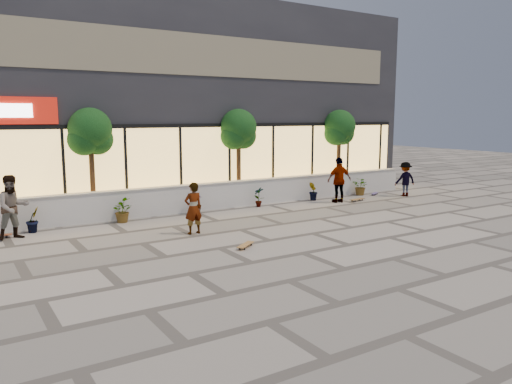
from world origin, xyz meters
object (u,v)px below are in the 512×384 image
skater_center (193,208)px  skater_right_near (339,180)px  skateboard_right_far (375,193)px  skater_left (13,207)px  tree_mideast (238,132)px  tree_midwest (90,134)px  skateboard_right_near (357,199)px  tree_east (339,130)px  skater_right_far (405,179)px  skateboard_center (246,245)px

skater_center → skater_right_near: bearing=-169.0°
skateboard_right_far → skater_left: bearing=150.9°
tree_mideast → skateboard_right_far: 7.21m
tree_midwest → skateboard_right_near: tree_midwest is taller
tree_midwest → skater_left: 3.94m
tree_east → skater_right_near: 3.54m
skater_right_far → tree_east: bearing=-40.7°
tree_mideast → skateboard_center: size_ratio=5.12×
skater_right_far → skateboard_right_far: size_ratio=2.23×
skater_center → skateboard_right_near: size_ratio=1.93×
tree_mideast → skater_right_far: tree_mideast is taller
tree_mideast → skateboard_center: tree_mideast is taller
skater_right_near → skater_right_far: skater_right_near is taller
skater_left → skateboard_right_far: bearing=-11.2°
skater_left → skateboard_right_near: (13.30, -0.50, -0.88)m
skateboard_center → skateboard_right_far: size_ratio=1.09×
tree_east → skater_center: tree_east is taller
tree_midwest → tree_east: same height
tree_midwest → skateboard_center: 7.45m
tree_mideast → skater_right_far: 8.03m
tree_east → skateboard_right_far: tree_east is taller
skateboard_right_far → skater_right_far: bearing=-78.7°
skater_right_near → skateboard_center: size_ratio=2.51×
skateboard_right_near → skater_right_far: bearing=-11.3°
tree_mideast → skater_center: 6.15m
tree_mideast → skater_right_near: (3.61, -2.20, -2.03)m
skater_right_far → skateboard_right_far: skater_right_far is taller
tree_mideast → skater_left: tree_mideast is taller
skateboard_center → skater_left: bearing=104.0°
tree_east → skateboard_center: bearing=-144.7°
tree_east → skater_right_near: tree_east is taller
tree_east → skater_right_near: (-1.89, -2.20, -2.03)m
tree_east → skateboard_center: size_ratio=5.12×
tree_east → skateboard_right_far: size_ratio=5.60×
tree_mideast → skater_right_far: (7.30, -2.51, -2.21)m
tree_mideast → skateboard_center: 7.84m
skater_center → skateboard_right_far: 10.78m
tree_midwest → tree_mideast: same height
skateboard_right_near → skateboard_right_far: skateboard_right_near is taller
skater_center → tree_east: bearing=-159.7°
tree_midwest → skater_center: 5.06m
skater_right_near → skater_right_far: bearing=-176.7°
tree_midwest → skateboard_right_far: (12.42, -1.52, -2.91)m
skater_center → skater_left: bearing=-28.0°
skater_center → tree_mideast: bearing=-137.4°
skater_right_near → skateboard_center: bearing=38.5°
skater_left → skateboard_right_near: skater_left is taller
skater_left → skateboard_right_far: skater_left is taller
tree_midwest → tree_mideast: 6.00m
tree_midwest → skater_center: size_ratio=2.43×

